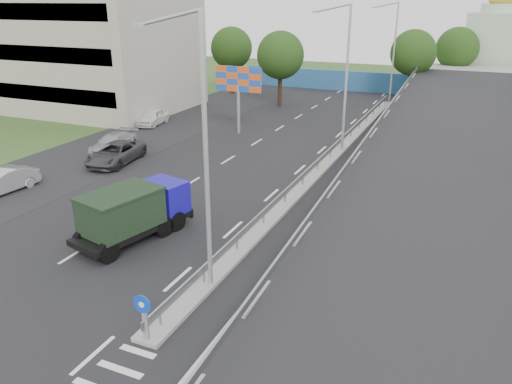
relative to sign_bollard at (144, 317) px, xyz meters
The scene contains 22 objects.
road_surface 18.11m from the sign_bollard, 99.55° to the left, with size 26.00×90.00×0.04m, color black.
parking_strip 23.98m from the sign_bollard, 131.91° to the left, with size 8.00×90.00×0.05m, color black.
median 21.85m from the sign_bollard, 90.00° to the left, with size 1.00×44.00×0.20m, color gray.
overpass_ramp 23.09m from the sign_bollard, 71.04° to the left, with size 10.00×50.00×3.50m.
median_guardrail 21.83m from the sign_bollard, 90.00° to the left, with size 0.09×44.00×0.71m.
sign_bollard is the anchor object (origin of this frame).
lamp_post_near 6.12m from the sign_bollard, 88.36° to the left, with size 2.74×0.18×10.08m.
lamp_post_mid 24.30m from the sign_bollard, 89.74° to the left, with size 2.74×0.18×10.08m.
lamp_post_far 44.08m from the sign_bollard, 89.86° to the left, with size 2.74×0.18×10.08m.
beige_building 42.59m from the sign_bollard, 135.17° to the left, with size 24.00×14.00×12.00m, color #A99D8D.
blue_wall 49.99m from the sign_bollard, 94.59° to the left, with size 30.00×0.50×2.40m, color #255E88.
church 58.84m from the sign_bollard, 80.19° to the left, with size 7.00×7.00×13.80m.
billboard 27.53m from the sign_bollard, 109.21° to the left, with size 4.00×0.24×5.50m.
tree_left_mid 39.34m from the sign_bollard, 104.81° to the left, with size 4.80×4.80×7.60m.
tree_median_far 46.06m from the sign_bollard, 87.50° to the left, with size 4.80×4.80×7.60m.
tree_left_far 46.64m from the sign_bollard, 112.80° to the left, with size 4.80×4.80×7.60m.
tree_ramp_far 53.33m from the sign_bollard, 83.52° to the left, with size 4.80×4.80×7.60m.
dump_truck 7.98m from the sign_bollard, 128.60° to the left, with size 3.37×6.07×2.53m.
parked_car_b 17.61m from the sign_bollard, 152.81° to the left, with size 1.46×4.20×1.38m, color #ADACB2.
parked_car_c 20.11m from the sign_bollard, 131.06° to the left, with size 2.33×5.06×1.41m, color #37363B.
parked_car_d 22.96m from the sign_bollard, 131.13° to the left, with size 1.87×4.61×1.34m, color #9F9FA7.
parked_car_e 30.97m from the sign_bollard, 124.21° to the left, with size 1.67×4.14×1.41m, color white.
Camera 1 is at (8.66, -8.66, 10.53)m, focal length 35.00 mm.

